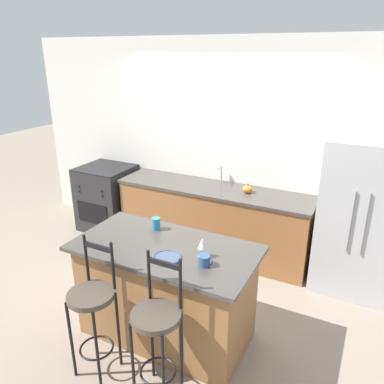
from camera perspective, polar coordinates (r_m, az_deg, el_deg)
The scene contains 14 objects.
ground_plane at distance 4.82m, azimuth 1.35°, elevation -10.77°, with size 18.00×18.00×0.00m, color gray.
wall_back at distance 4.89m, azimuth 5.05°, elevation 6.82°, with size 6.00×0.07×2.70m.
back_counter at distance 4.91m, azimuth 3.31°, elevation -4.18°, with size 2.53×0.68×0.90m.
sink_faucet at distance 4.87m, azimuth 4.40°, elevation 3.00°, with size 0.02×0.13×0.22m.
kitchen_island at distance 3.53m, azimuth -3.98°, elevation -14.83°, with size 1.61×0.85×0.93m.
refrigerator at distance 4.38m, azimuth 24.17°, elevation -3.57°, with size 0.82×0.70×1.71m.
oven_range at distance 5.71m, azimuth -12.73°, elevation -0.81°, with size 0.73×0.71×0.95m.
bar_stool_near at distance 3.18m, azimuth -14.85°, elevation -16.68°, with size 0.37×0.37×1.18m.
bar_stool_far at distance 2.91m, azimuth -5.35°, elevation -20.06°, with size 0.37×0.37×1.18m.
dinner_plate at distance 3.10m, azimuth -3.82°, elevation -9.93°, with size 0.24×0.24×0.02m.
wine_glass at distance 3.07m, azimuth 1.58°, elevation -7.90°, with size 0.08×0.08×0.17m.
coffee_mug at distance 2.99m, azimuth 1.90°, elevation -10.42°, with size 0.12×0.09×0.09m.
tumbler_cup at distance 3.56m, azimuth -5.51°, elevation -4.84°, with size 0.08×0.08×0.12m.
pumpkin_decoration at distance 4.58m, azimuth 8.48°, elevation 0.44°, with size 0.12×0.12×0.12m.
Camera 1 is at (1.77, -3.71, 2.53)m, focal length 35.00 mm.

